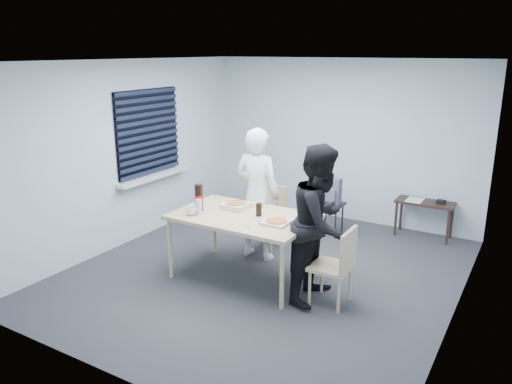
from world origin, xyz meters
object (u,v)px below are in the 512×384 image
Objects in this scene: chair_far at (270,212)px; mug_a at (191,211)px; person_black at (321,224)px; stool at (331,210)px; dining_table at (244,220)px; person_white at (257,194)px; mug_b at (261,204)px; backpack at (331,191)px; side_table at (425,207)px; chair_right at (339,262)px; soda_bottle at (199,198)px.

chair_far is 7.24× the size of mug_a.
person_black reaches higher than stool.
mug_a is at bearing -149.65° from dining_table.
chair_far is 0.55m from person_white.
stool is at bearing 78.58° from mug_b.
dining_table is 0.94× the size of person_white.
backpack is at bearing -90.00° from stool.
side_table is at bearing 26.60° from stool.
chair_right is 2.19m from backpack.
person_white is 5.33× the size of soda_bottle.
chair_right is 1.88m from soda_bottle.
stool is 1.67m from mug_b.
dining_table is at bearing 89.79° from person_black.
person_white is 17.70× the size of mug_b.
dining_table is at bearing -100.10° from stool.
soda_bottle reaches higher than mug_b.
soda_bottle is (-0.35, -1.16, 0.46)m from chair_far.
person_white is at bearing 63.29° from soda_bottle.
chair_right is 2.29× the size of backpack.
mug_a reaches higher than mug_b.
dining_table is 2.00× the size of side_table.
stool is at bearing 57.58° from chair_far.
stool is (-0.91, 2.00, -0.13)m from chair_right.
soda_bottle is (-0.38, -0.76, 0.08)m from person_white.
person_black is 1.57m from mug_a.
chair_far is 2.68× the size of soda_bottle.
side_table is (1.77, 1.91, -0.41)m from person_white.
stool is at bearing 79.90° from dining_table.
soda_bottle reaches higher than chair_far.
chair_right is 0.50× the size of person_black.
chair_far is 1.79× the size of stool.
backpack is at bearing 18.87° from person_black.
person_white reaches higher than mug_b.
person_black is 1.04m from mug_b.
backpack is at bearing 79.84° from dining_table.
stool is 1.50× the size of soda_bottle.
mug_b is (0.57, 0.68, -0.00)m from mug_a.
chair_far is 8.90× the size of mug_b.
person_black is at bearing -61.02° from backpack.
chair_far and chair_right have the same top height.
dining_table is 0.94× the size of person_black.
soda_bottle reaches higher than stool.
soda_bottle is (-0.91, -2.05, 0.58)m from stool.
person_white reaches higher than chair_far.
person_black is (1.22, -1.05, 0.37)m from chair_far.
chair_right is at bearing 1.77° from soda_bottle.
side_table is 2.71m from mug_b.
chair_far is 1.65m from person_black.
soda_bottle reaches higher than chair_right.
mug_b is 0.30× the size of soda_bottle.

